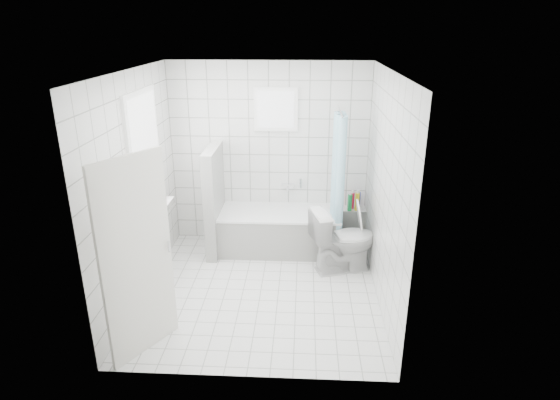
{
  "coord_description": "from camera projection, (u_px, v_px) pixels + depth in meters",
  "views": [
    {
      "loc": [
        0.49,
        -4.94,
        3.06
      ],
      "look_at": [
        0.22,
        0.35,
        1.05
      ],
      "focal_mm": 30.0,
      "sensor_mm": 36.0,
      "label": 1
    }
  ],
  "objects": [
    {
      "name": "tiled_ledge",
      "position": [
        353.0,
        226.0,
        6.85
      ],
      "size": [
        0.4,
        0.24,
        0.55
      ],
      "primitive_type": "cube",
      "color": "white",
      "rests_on": "ground"
    },
    {
      "name": "wall_left",
      "position": [
        137.0,
        188.0,
        5.33
      ],
      "size": [
        0.02,
        3.0,
        2.6
      ],
      "primitive_type": "cube",
      "color": "white",
      "rests_on": "ground"
    },
    {
      "name": "sill_bottles",
      "position": [
        154.0,
        203.0,
        5.62
      ],
      "size": [
        0.17,
        0.79,
        0.33
      ],
      "color": "#38CBFD",
      "rests_on": "window_sill"
    },
    {
      "name": "ledge_bottles",
      "position": [
        354.0,
        201.0,
        6.68
      ],
      "size": [
        0.19,
        0.16,
        0.26
      ],
      "color": "#E31A45",
      "rests_on": "tiled_ledge"
    },
    {
      "name": "window_left",
      "position": [
        147.0,
        155.0,
        5.5
      ],
      "size": [
        0.01,
        0.9,
        1.4
      ],
      "primitive_type": "cube",
      "color": "white",
      "rests_on": "wall_left"
    },
    {
      "name": "tub_faucet",
      "position": [
        288.0,
        186.0,
        6.77
      ],
      "size": [
        0.18,
        0.06,
        0.06
      ],
      "primitive_type": "cube",
      "color": "silver",
      "rests_on": "wall_back"
    },
    {
      "name": "curtain_rod",
      "position": [
        340.0,
        111.0,
        5.99
      ],
      "size": [
        0.02,
        0.8,
        0.02
      ],
      "primitive_type": "cylinder",
      "rotation": [
        1.57,
        0.0,
        0.0
      ],
      "color": "silver",
      "rests_on": "wall_back"
    },
    {
      "name": "window_back",
      "position": [
        276.0,
        110.0,
        6.38
      ],
      "size": [
        0.5,
        0.01,
        0.5
      ],
      "primitive_type": "cube",
      "color": "white",
      "rests_on": "wall_back"
    },
    {
      "name": "window_sill",
      "position": [
        156.0,
        214.0,
        5.76
      ],
      "size": [
        0.18,
        1.02,
        0.08
      ],
      "primitive_type": "cube",
      "color": "white",
      "rests_on": "wall_left"
    },
    {
      "name": "ground",
      "position": [
        261.0,
        290.0,
        5.72
      ],
      "size": [
        3.0,
        3.0,
        0.0
      ],
      "primitive_type": "plane",
      "color": "white",
      "rests_on": "ground"
    },
    {
      "name": "wall_back",
      "position": [
        269.0,
        155.0,
        6.66
      ],
      "size": [
        2.8,
        0.02,
        2.6
      ],
      "primitive_type": "cube",
      "color": "white",
      "rests_on": "ground"
    },
    {
      "name": "wall_front",
      "position": [
        242.0,
        251.0,
        3.86
      ],
      "size": [
        2.8,
        0.02,
        2.6
      ],
      "primitive_type": "cube",
      "color": "white",
      "rests_on": "ground"
    },
    {
      "name": "partition_wall",
      "position": [
        215.0,
        200.0,
        6.49
      ],
      "size": [
        0.15,
        0.85,
        1.5
      ],
      "primitive_type": "cube",
      "color": "white",
      "rests_on": "ground"
    },
    {
      "name": "shower_curtain",
      "position": [
        338.0,
        181.0,
        6.19
      ],
      "size": [
        0.14,
        0.48,
        1.78
      ],
      "primitive_type": null,
      "color": "#44ABC9",
      "rests_on": "curtain_rod"
    },
    {
      "name": "toilet",
      "position": [
        344.0,
        240.0,
        6.05
      ],
      "size": [
        0.95,
        0.7,
        0.86
      ],
      "primitive_type": "imported",
      "rotation": [
        0.0,
        0.0,
        1.87
      ],
      "color": "silver",
      "rests_on": "ground"
    },
    {
      "name": "ceiling",
      "position": [
        257.0,
        71.0,
        4.8
      ],
      "size": [
        3.0,
        3.0,
        0.0
      ],
      "primitive_type": "plane",
      "rotation": [
        3.14,
        0.0,
        0.0
      ],
      "color": "white",
      "rests_on": "ground"
    },
    {
      "name": "bathtub",
      "position": [
        280.0,
        230.0,
        6.66
      ],
      "size": [
        1.68,
        0.77,
        0.58
      ],
      "color": "white",
      "rests_on": "ground"
    },
    {
      "name": "door",
      "position": [
        137.0,
        259.0,
        4.35
      ],
      "size": [
        0.45,
        0.7,
        2.0
      ],
      "primitive_type": "cube",
      "rotation": [
        0.0,
        0.0,
        -0.55
      ],
      "color": "silver",
      "rests_on": "ground"
    },
    {
      "name": "wall_right",
      "position": [
        385.0,
        192.0,
        5.19
      ],
      "size": [
        0.02,
        3.0,
        2.6
      ],
      "primitive_type": "cube",
      "color": "white",
      "rests_on": "ground"
    }
  ]
}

